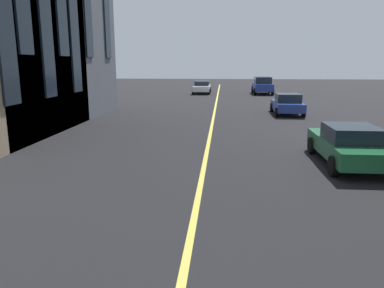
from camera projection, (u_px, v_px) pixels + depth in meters
The scene contains 5 objects.
lane_centre_line at pixel (212, 127), 20.11m from camera, with size 80.00×0.16×0.01m.
car_blue_far at pixel (263, 85), 41.05m from camera, with size 4.70×2.14×1.88m.
car_blue_near at pixel (287, 104), 24.95m from camera, with size 3.90×1.89×1.40m.
car_white_parked_a at pixel (202, 87), 41.83m from camera, with size 4.40×1.95×1.37m.
car_green_oncoming at pixel (349, 144), 12.65m from camera, with size 4.40×1.95×1.37m.
Camera 1 is at (0.15, -0.61, 3.44)m, focal length 34.83 mm.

